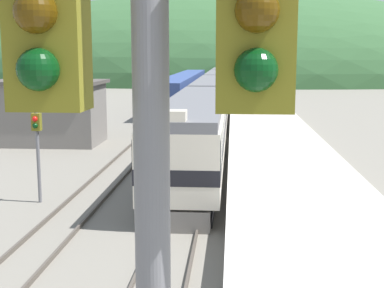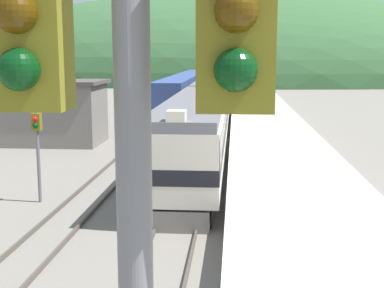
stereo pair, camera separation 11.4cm
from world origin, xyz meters
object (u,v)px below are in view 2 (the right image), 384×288
Objects in this scene: express_train_lead_car at (196,132)px; signal_mast_main at (134,230)px; carriage_second at (213,98)px; carriage_third at (220,85)px; carriage_fourth at (224,78)px; siding_train at (187,88)px; signal_post_siding at (37,138)px.

signal_mast_main reaches higher than express_train_lead_car.
carriage_second and carriage_third have the same top height.
signal_mast_main is (1.43, -89.38, 3.02)m from carriage_fourth.
siding_train is 5.43× the size of signal_mast_main.
express_train_lead_car reaches higher than carriage_second.
carriage_fourth is at bearing 90.92° from signal_mast_main.
carriage_third is (0.00, 21.55, 0.00)m from carriage_second.
carriage_fourth is (0.00, 21.55, 0.00)m from carriage_third.
carriage_fourth is 5.46× the size of signal_post_siding.
carriage_third is at bearing 83.02° from signal_post_siding.
express_train_lead_car is at bearing -90.00° from carriage_fourth.
signal_mast_main is at bearing -88.79° from carriage_third.
signal_post_siding is at bearing -102.20° from carriage_second.
carriage_second reaches higher than signal_post_siding.
carriage_third is at bearing 31.56° from siding_train.
signal_post_siding is at bearing -94.88° from carriage_fourth.
signal_post_siding is (-7.50, 18.20, -2.40)m from signal_mast_main.
carriage_second is 19.43m from siding_train.
siding_train is (-4.19, 40.62, -0.25)m from express_train_lead_car.
express_train_lead_car is at bearing -90.00° from carriage_second.
carriage_third is 21.55m from carriage_fourth.
signal_post_siding is at bearing 112.40° from signal_mast_main.
siding_train is at bearing -99.85° from carriage_fourth.
carriage_third reaches higher than siding_train.
carriage_fourth is at bearing 90.00° from express_train_lead_car.
express_train_lead_car is at bearing 46.69° from signal_post_siding.
signal_mast_main is at bearing -67.60° from signal_post_siding.
siding_train is 65.58m from signal_mast_main.
carriage_second is at bearing -90.00° from carriage_third.
express_train_lead_car is 43.19m from carriage_third.
carriage_second is (0.00, 21.64, -0.01)m from express_train_lead_car.
signal_post_siding is at bearing -92.29° from siding_train.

